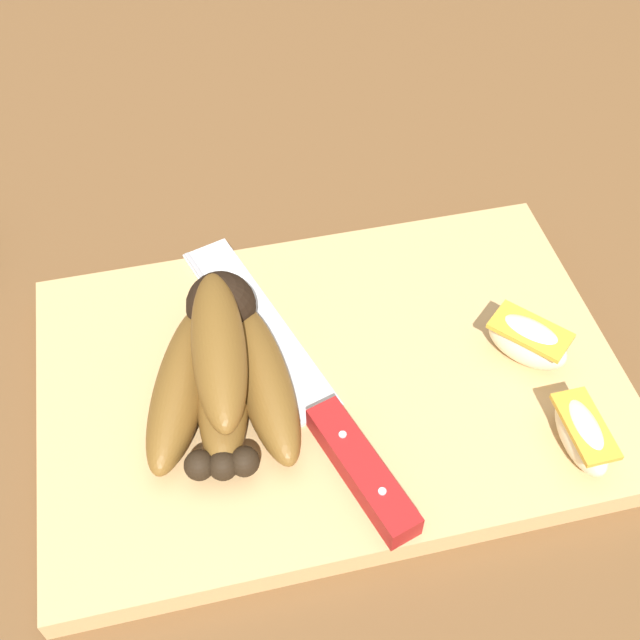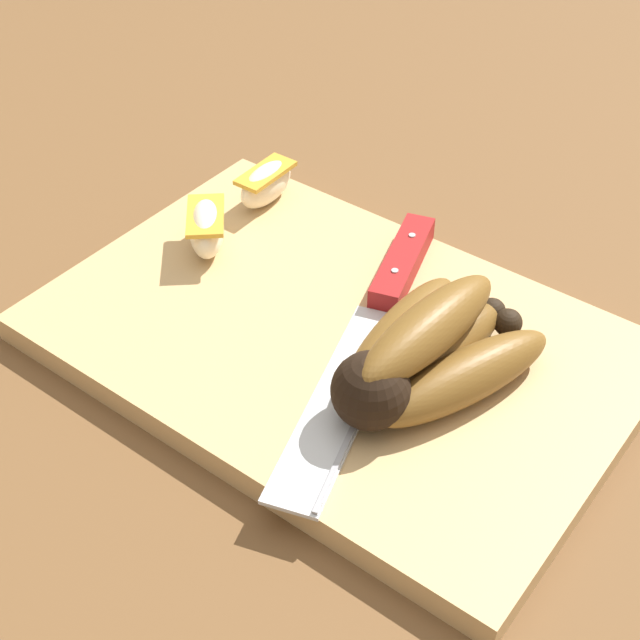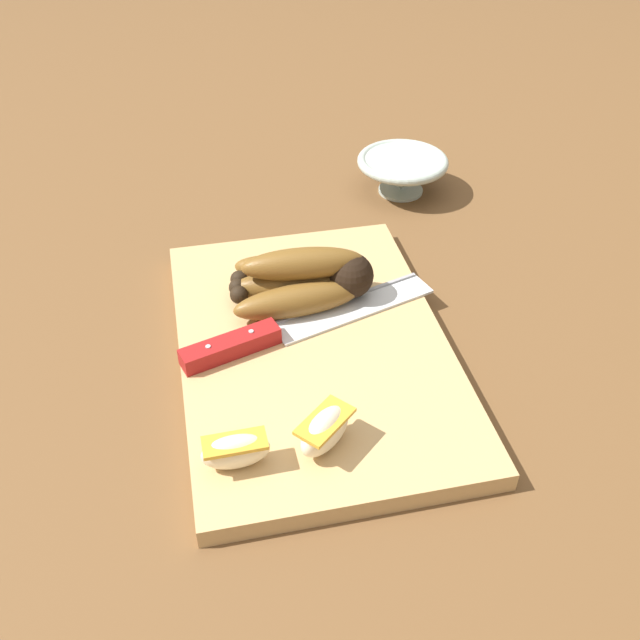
% 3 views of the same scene
% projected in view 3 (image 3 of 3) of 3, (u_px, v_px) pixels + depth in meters
% --- Properties ---
extents(ground_plane, '(6.00, 6.00, 0.00)m').
position_uv_depth(ground_plane, '(297.00, 359.00, 0.72)').
color(ground_plane, brown).
extents(cutting_board, '(0.39, 0.26, 0.02)m').
position_uv_depth(cutting_board, '(314.00, 351.00, 0.72)').
color(cutting_board, tan).
rests_on(cutting_board, ground_plane).
extents(banana_bunch, '(0.11, 0.15, 0.06)m').
position_uv_depth(banana_bunch, '(304.00, 280.00, 0.75)').
color(banana_bunch, black).
rests_on(banana_bunch, cutting_board).
extents(chefs_knife, '(0.11, 0.28, 0.02)m').
position_uv_depth(chefs_knife, '(275.00, 332.00, 0.71)').
color(chefs_knife, silver).
rests_on(chefs_knife, cutting_board).
extents(apple_wedge_near, '(0.06, 0.06, 0.04)m').
position_uv_depth(apple_wedge_near, '(321.00, 431.00, 0.60)').
color(apple_wedge_near, '#F4E5C1').
rests_on(apple_wedge_near, cutting_board).
extents(apple_wedge_middle, '(0.02, 0.06, 0.03)m').
position_uv_depth(apple_wedge_middle, '(236.00, 451.00, 0.58)').
color(apple_wedge_middle, '#F4E5C1').
rests_on(apple_wedge_middle, cutting_board).
extents(ceramic_bowl, '(0.12, 0.12, 0.05)m').
position_uv_depth(ceramic_bowl, '(402.00, 172.00, 0.96)').
color(ceramic_bowl, '#A8B7AD').
rests_on(ceramic_bowl, ground_plane).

